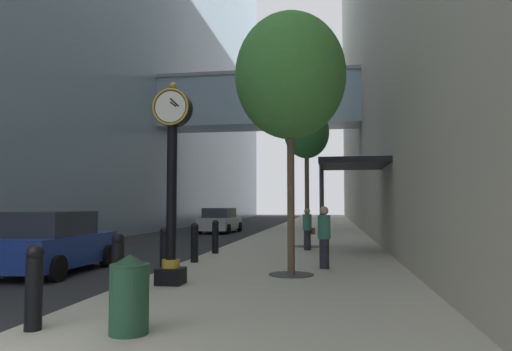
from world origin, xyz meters
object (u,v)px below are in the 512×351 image
bollard_fourth (195,241)px  car_blue_near (55,243)px  bollard_third (165,250)px  pedestrian_walking (307,228)px  street_tree_near (290,77)px  car_silver_mid (220,221)px  street_tree_mid_near (307,134)px  bollard_fifth (215,236)px  bollard_nearest (34,285)px  pedestrian_by_clock (324,235)px  bollard_second (118,262)px  trash_bin (129,293)px  street_clock (172,172)px

bollard_fourth → car_blue_near: 3.84m
bollard_third → pedestrian_walking: 7.49m
street_tree_near → car_silver_mid: size_ratio=1.39×
street_tree_mid_near → car_silver_mid: (-6.26, 10.93, -3.96)m
bollard_third → pedestrian_walking: size_ratio=0.74×
bollard_third → car_silver_mid: car_silver_mid is taller
bollard_fifth → bollard_nearest: bearing=-90.0°
bollard_fifth → bollard_fourth: bearing=-90.0°
bollard_nearest → bollard_third: size_ratio=1.00×
bollard_nearest → car_silver_mid: 24.51m
bollard_fourth → pedestrian_by_clock: bearing=-11.5°
bollard_second → bollard_fourth: 5.10m
pedestrian_by_clock → car_blue_near: size_ratio=0.41×
bollard_fourth → bollard_fifth: bearing=90.0°
bollard_fifth → street_tree_near: size_ratio=0.18×
bollard_second → trash_bin: (1.37, -2.52, -0.07)m
bollard_nearest → bollard_fourth: (0.00, 7.65, 0.00)m
bollard_second → street_tree_mid_near: bearing=74.2°
bollard_second → bollard_fourth: same height
trash_bin → pedestrian_walking: 12.00m
bollard_nearest → street_tree_mid_near: street_tree_mid_near is taller
bollard_fourth → pedestrian_walking: (3.14, 4.25, 0.21)m
bollard_second → bollard_fourth: bearing=90.0°
bollard_third → bollard_fifth: 5.10m
car_silver_mid → car_blue_near: bearing=-90.5°
car_blue_near → car_silver_mid: bearing=89.5°
bollard_second → street_tree_mid_near: (3.06, 10.81, 4.01)m
trash_bin → bollard_third: bearing=105.1°
street_tree_mid_near → trash_bin: 14.04m
bollard_fifth → car_blue_near: size_ratio=0.29×
bollard_third → bollard_fifth: bearing=90.0°
bollard_fifth → trash_bin: bearing=-82.3°
street_tree_near → car_silver_mid: bearing=108.5°
bollard_third → trash_bin: bearing=-74.9°
street_tree_mid_near → street_clock: bearing=-104.4°
bollard_nearest → bollard_second: (0.00, 2.55, 0.00)m
bollard_fifth → car_blue_near: car_blue_near is taller
bollard_fifth → street_tree_mid_near: bearing=46.0°
bollard_second → trash_bin: bollard_second is taller
car_blue_near → car_silver_mid: (0.18, 18.48, -0.01)m
street_clock → street_tree_near: size_ratio=0.68×
bollard_fourth → bollard_third: bearing=-90.0°
car_blue_near → pedestrian_walking: bearing=43.0°
bollard_fifth → pedestrian_walking: size_ratio=0.74×
street_tree_mid_near → bollard_third: bearing=-110.3°
bollard_third → pedestrian_walking: (3.14, 6.80, 0.21)m
bollard_third → car_silver_mid: (-3.20, 19.20, 0.04)m
pedestrian_by_clock → car_silver_mid: 18.80m
bollard_second → car_blue_near: bearing=135.9°
street_tree_mid_near → bollard_fourth: bearing=-118.2°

